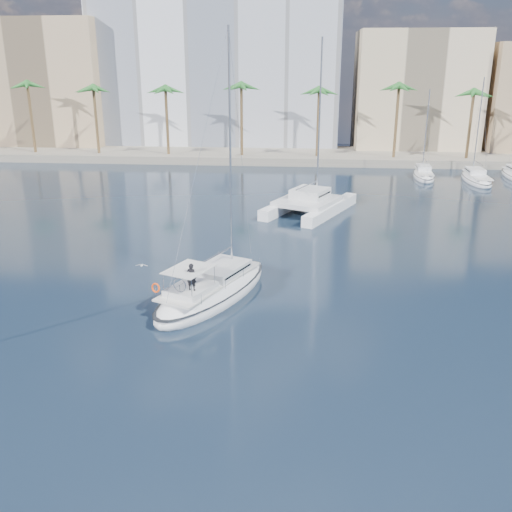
{
  "coord_description": "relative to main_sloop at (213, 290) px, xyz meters",
  "views": [
    {
      "loc": [
        3.8,
        -32.24,
        15.3
      ],
      "look_at": [
        0.85,
        1.5,
        3.64
      ],
      "focal_mm": 40.0,
      "sensor_mm": 36.0,
      "label": 1
    }
  ],
  "objects": [
    {
      "name": "building_modern",
      "position": [
        -9.78,
        69.89,
        13.45
      ],
      "size": [
        42.0,
        16.0,
        28.0
      ],
      "primitive_type": "cube",
      "color": "white",
      "rests_on": "ground"
    },
    {
      "name": "building_beige",
      "position": [
        24.22,
        66.89,
        9.45
      ],
      "size": [
        20.0,
        14.0,
        20.0
      ],
      "primitive_type": "cube",
      "color": "beige",
      "rests_on": "ground"
    },
    {
      "name": "moored_yacht_a",
      "position": [
        22.22,
        43.89,
        -0.55
      ],
      "size": [
        3.37,
        9.52,
        11.9
      ],
      "primitive_type": null,
      "rotation": [
        0.0,
        0.0,
        -0.07
      ],
      "color": "white",
      "rests_on": "ground"
    },
    {
      "name": "catamaran",
      "position": [
        6.52,
        23.79,
        0.6
      ],
      "size": [
        10.44,
        13.42,
        17.52
      ],
      "rotation": [
        0.0,
        0.0,
        -0.43
      ],
      "color": "white",
      "rests_on": "ground"
    },
    {
      "name": "ground",
      "position": [
        2.22,
        -3.11,
        -0.55
      ],
      "size": [
        160.0,
        160.0,
        0.0
      ],
      "primitive_type": "plane",
      "color": "black",
      "rests_on": "ground"
    },
    {
      "name": "seagull",
      "position": [
        -5.73,
        2.96,
        0.53
      ],
      "size": [
        0.92,
        0.4,
        0.17
      ],
      "color": "silver",
      "rests_on": "ground"
    },
    {
      "name": "palm_centre",
      "position": [
        2.22,
        53.89,
        9.73
      ],
      "size": [
        3.6,
        3.6,
        12.3
      ],
      "color": "brown",
      "rests_on": "ground"
    },
    {
      "name": "moored_yacht_b",
      "position": [
        28.72,
        41.89,
        -0.55
      ],
      "size": [
        3.32,
        10.83,
        13.72
      ],
      "primitive_type": null,
      "rotation": [
        0.0,
        0.0,
        -0.02
      ],
      "color": "white",
      "rests_on": "ground"
    },
    {
      "name": "building_tan_left",
      "position": [
        -39.78,
        65.89,
        10.45
      ],
      "size": [
        22.0,
        14.0,
        22.0
      ],
      "primitive_type": "cube",
      "color": "tan",
      "rests_on": "ground"
    },
    {
      "name": "main_sloop",
      "position": [
        0.0,
        0.0,
        0.0
      ],
      "size": [
        8.43,
        12.86,
        18.27
      ],
      "rotation": [
        0.0,
        0.0,
        -0.4
      ],
      "color": "white",
      "rests_on": "ground"
    },
    {
      "name": "palm_left",
      "position": [
        -31.78,
        53.89,
        9.73
      ],
      "size": [
        3.6,
        3.6,
        12.3
      ],
      "color": "brown",
      "rests_on": "ground"
    },
    {
      "name": "quay",
      "position": [
        2.22,
        57.89,
        0.05
      ],
      "size": [
        120.0,
        14.0,
        1.2
      ],
      "primitive_type": "cube",
      "color": "gray",
      "rests_on": "ground"
    }
  ]
}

